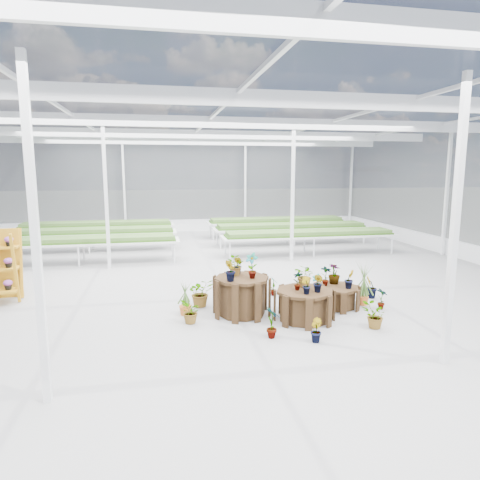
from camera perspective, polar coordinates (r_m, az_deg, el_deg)
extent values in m
plane|color=gray|center=(10.32, -2.33, -8.06)|extent=(24.00, 24.00, 0.00)
cylinder|color=#342211|center=(9.24, 0.23, -7.46)|extent=(1.57, 1.57, 0.83)
cylinder|color=#342211|center=(9.03, 8.56, -8.58)|extent=(1.43, 1.43, 0.65)
cylinder|color=#342211|center=(10.03, 12.64, -7.37)|extent=(1.16, 1.16, 0.48)
imported|color=#3D5D28|center=(9.24, -0.77, -3.47)|extent=(0.50, 0.49, 0.42)
imported|color=#3D5D28|center=(8.98, 1.59, -3.44)|extent=(0.35, 0.33, 0.55)
imported|color=#3D5D28|center=(9.37, -0.24, -3.38)|extent=(0.24, 0.26, 0.39)
imported|color=#3D5D28|center=(8.72, -1.27, -4.10)|extent=(0.21, 0.25, 0.46)
imported|color=#3D5D28|center=(8.86, 7.71, -5.38)|extent=(0.21, 0.14, 0.40)
imported|color=#3D5D28|center=(8.76, 10.41, -5.67)|extent=(0.23, 0.26, 0.39)
imported|color=#3D5D28|center=(9.10, 8.72, -4.74)|extent=(0.56, 0.58, 0.49)
imported|color=#3D5D28|center=(8.63, 8.79, -6.00)|extent=(0.22, 0.24, 0.35)
imported|color=#3D5D28|center=(9.91, 11.38, -4.68)|extent=(0.30, 0.29, 0.47)
imported|color=#3D5D28|center=(9.83, 14.36, -5.07)|extent=(0.30, 0.29, 0.42)
imported|color=#3D5D28|center=(10.13, 12.46, -4.38)|extent=(0.38, 0.38, 0.48)
imported|color=#3D5D28|center=(8.82, -6.58, -9.50)|extent=(0.42, 0.47, 0.49)
imported|color=#3D5D28|center=(9.85, -5.24, -6.98)|extent=(0.67, 0.61, 0.65)
imported|color=#3D5D28|center=(8.04, 4.32, -10.88)|extent=(0.31, 0.37, 0.62)
imported|color=#3D5D28|center=(8.01, 10.05, -11.76)|extent=(0.21, 0.25, 0.43)
imported|color=#3D5D28|center=(8.90, 17.47, -9.61)|extent=(0.52, 0.46, 0.52)
imported|color=#3D5D28|center=(10.13, 18.37, -7.42)|extent=(0.25, 0.30, 0.49)
imported|color=#3D5D28|center=(10.88, 17.06, -6.03)|extent=(0.39, 0.36, 0.56)
imported|color=#3D5D28|center=(10.91, 10.25, -5.82)|extent=(0.33, 0.31, 0.52)
imported|color=#3D5D28|center=(10.66, 4.50, -6.10)|extent=(0.23, 0.30, 0.50)
imported|color=#3D5D28|center=(9.84, -1.06, -7.12)|extent=(0.70, 0.68, 0.59)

